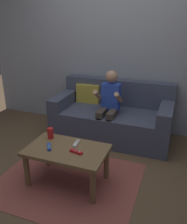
% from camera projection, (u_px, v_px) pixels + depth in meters
% --- Properties ---
extents(ground_plane, '(8.74, 8.74, 0.00)m').
position_uv_depth(ground_plane, '(72.00, 180.00, 2.66)').
color(ground_plane, brown).
extents(wall_back, '(4.37, 0.05, 2.50)m').
position_uv_depth(wall_back, '(115.00, 48.00, 3.59)').
color(wall_back, '#999EA8').
rests_on(wall_back, ground).
extents(couch, '(1.69, 0.80, 0.81)m').
position_uv_depth(couch, '(112.00, 118.00, 3.57)').
color(couch, '#474C60').
rests_on(couch, ground).
extents(person_seated_on_couch, '(0.35, 0.43, 1.02)m').
position_uv_depth(person_seated_on_couch, '(109.00, 104.00, 3.30)').
color(person_seated_on_couch, '#4C4238').
rests_on(person_seated_on_couch, ground).
extents(coffee_table, '(0.84, 0.52, 0.41)m').
position_uv_depth(coffee_table, '(67.00, 155.00, 2.52)').
color(coffee_table, brown).
rests_on(coffee_table, ground).
extents(area_rug, '(1.51, 1.24, 0.01)m').
position_uv_depth(area_rug, '(68.00, 181.00, 2.64)').
color(area_rug, '#9E4C42').
rests_on(area_rug, ground).
extents(game_remote_red_near_edge, '(0.14, 0.06, 0.03)m').
position_uv_depth(game_remote_red_near_edge, '(76.00, 152.00, 2.41)').
color(game_remote_red_near_edge, red).
rests_on(game_remote_red_near_edge, coffee_table).
extents(game_remote_blue_center, '(0.11, 0.14, 0.03)m').
position_uv_depth(game_remote_blue_center, '(49.00, 147.00, 2.51)').
color(game_remote_blue_center, blue).
rests_on(game_remote_blue_center, coffee_table).
extents(game_remote_white_far_corner, '(0.05, 0.14, 0.03)m').
position_uv_depth(game_remote_white_far_corner, '(76.00, 144.00, 2.57)').
color(game_remote_white_far_corner, white).
rests_on(game_remote_white_far_corner, coffee_table).
extents(soda_can, '(0.07, 0.07, 0.12)m').
position_uv_depth(soda_can, '(50.00, 133.00, 2.69)').
color(soda_can, red).
rests_on(soda_can, coffee_table).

